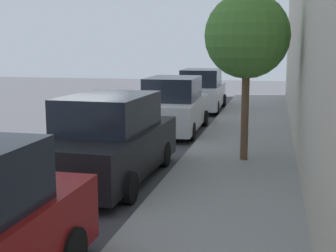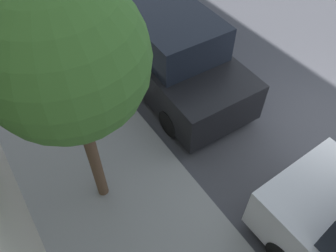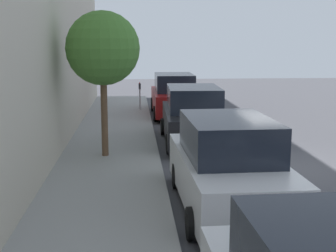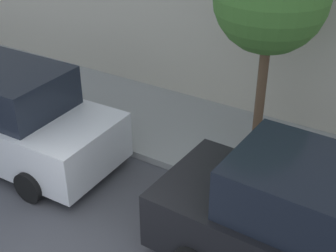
# 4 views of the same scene
# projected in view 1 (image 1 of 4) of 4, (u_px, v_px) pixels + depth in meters

# --- Properties ---
(ground_plane) EXTENTS (60.00, 60.00, 0.00)m
(ground_plane) POSITION_uv_depth(u_px,v_px,m) (80.00, 146.00, 14.51)
(ground_plane) COLOR #424247
(sidewalk) EXTENTS (2.97, 32.00, 0.15)m
(sidewalk) POSITION_uv_depth(u_px,v_px,m) (241.00, 152.00, 13.40)
(sidewalk) COLOR gray
(sidewalk) RESTS_ON ground_plane
(parked_suv_second) EXTENTS (2.10, 4.85, 1.98)m
(parked_suv_second) POSITION_uv_depth(u_px,v_px,m) (109.00, 140.00, 10.70)
(parked_suv_second) COLOR black
(parked_suv_second) RESTS_ON ground_plane
(parked_suv_third) EXTENTS (2.09, 4.85, 1.98)m
(parked_suv_third) POSITION_uv_depth(u_px,v_px,m) (173.00, 106.00, 16.85)
(parked_suv_third) COLOR silver
(parked_suv_third) RESTS_ON ground_plane
(parked_suv_fourth) EXTENTS (2.10, 4.85, 1.98)m
(parked_suv_fourth) POSITION_uv_depth(u_px,v_px,m) (201.00, 91.00, 22.68)
(parked_suv_fourth) COLOR silver
(parked_suv_fourth) RESTS_ON ground_plane
(street_tree) EXTENTS (2.14, 2.14, 4.25)m
(street_tree) POSITION_uv_depth(u_px,v_px,m) (247.00, 36.00, 11.67)
(street_tree) COLOR brown
(street_tree) RESTS_ON sidewalk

